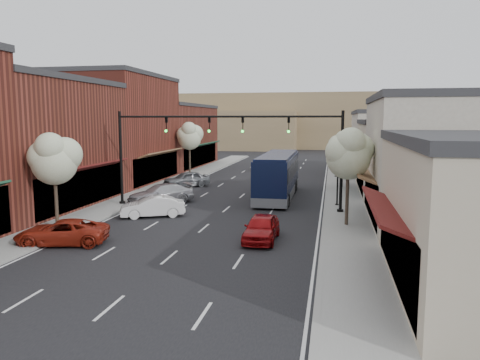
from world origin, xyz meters
The scene contains 27 objects.
ground centered at (0.00, 0.00, 0.00)m, with size 160.00×160.00×0.00m, color black.
sidewalk_left centered at (-8.40, 18.50, 0.07)m, with size 2.80×73.00×0.15m, color gray.
sidewalk_right centered at (8.40, 18.50, 0.07)m, with size 2.80×73.00×0.15m, color gray.
curb_left centered at (-7.00, 18.50, 0.07)m, with size 0.25×73.00×0.17m, color gray.
curb_right centered at (7.00, 18.50, 0.07)m, with size 0.25×73.00×0.17m, color gray.
bldg_left_midnear centered at (-14.23, 6.00, 4.66)m, with size 10.14×14.10×9.40m.
bldg_left_midfar centered at (-14.24, 20.00, 5.40)m, with size 10.14×14.10×10.90m.
bldg_left_far centered at (-14.22, 36.00, 4.16)m, with size 10.14×18.10×8.40m.
bldg_right_midnear centered at (13.72, 6.00, 3.91)m, with size 9.14×12.10×7.90m.
bldg_right_midfar centered at (13.70, 18.00, 3.17)m, with size 9.14×12.10×6.40m.
bldg_right_far centered at (13.71, 32.00, 3.66)m, with size 9.14×16.10×7.40m.
hill_far centered at (0.00, 90.00, 6.00)m, with size 120.00×30.00×12.00m, color #7A6647.
hill_near centered at (-25.00, 78.00, 4.00)m, with size 50.00×20.00×8.00m, color #7A6647.
signal_mast_right centered at (5.62, 8.00, 4.62)m, with size 8.22×0.46×7.00m.
signal_mast_left centered at (-5.62, 8.00, 4.62)m, with size 8.22×0.46×7.00m.
tree_right_near centered at (8.35, 3.94, 4.45)m, with size 2.85×2.65×5.95m.
tree_right_far centered at (8.35, 19.94, 3.99)m, with size 2.85×2.65×5.43m.
tree_left_near centered at (-8.25, -0.06, 4.22)m, with size 2.85×2.65×5.69m.
tree_left_far centered at (-8.25, 25.94, 4.60)m, with size 2.85×2.65×6.13m.
lamp_post_near centered at (7.80, 10.50, 3.01)m, with size 0.44×0.44×4.44m.
lamp_post_far centered at (7.80, 28.00, 3.01)m, with size 0.44×0.44×4.44m.
coach_bus centered at (3.03, 13.81, 1.88)m, with size 2.69×11.81×3.61m.
red_hatchback centered at (3.77, -0.15, 0.70)m, with size 1.65×4.10×1.40m, color #9A0B0D.
parked_car_a centered at (-6.20, -2.89, 0.65)m, with size 2.15×4.65×1.29m, color maroon.
parked_car_b centered at (-4.20, 4.49, 0.69)m, with size 1.46×4.19×1.38m, color silver.
parked_car_c centered at (-5.46, 9.34, 0.74)m, with size 2.08×5.11×1.48m, color #A8A8AD.
parked_car_d centered at (-6.20, 18.15, 0.75)m, with size 1.77×4.40×1.50m, color slate.
Camera 1 is at (7.36, -24.16, 6.43)m, focal length 35.00 mm.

